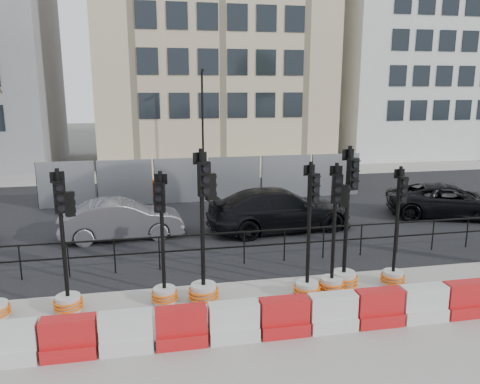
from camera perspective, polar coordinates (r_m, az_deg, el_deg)
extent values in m
plane|color=#51514C|center=(12.57, 1.65, -10.78)|extent=(120.00, 120.00, 0.00)
cube|color=gray|center=(9.98, 5.68, -17.39)|extent=(40.00, 6.00, 0.02)
cube|color=black|center=(19.09, -3.05, -2.53)|extent=(40.00, 14.00, 0.03)
cube|color=gray|center=(27.82, -5.74, 2.21)|extent=(40.00, 4.00, 0.02)
cube|color=beige|center=(33.80, -3.58, 19.37)|extent=(15.00, 10.00, 18.00)
cube|color=silver|center=(38.72, 20.02, 16.32)|extent=(12.00, 9.00, 16.00)
cylinder|color=black|center=(13.66, -25.22, -7.84)|extent=(0.04, 0.04, 1.00)
cylinder|color=black|center=(13.41, -20.20, -7.77)|extent=(0.04, 0.04, 1.00)
cylinder|color=black|center=(13.27, -15.03, -7.63)|extent=(0.04, 0.04, 1.00)
cylinder|color=black|center=(13.23, -9.80, -7.43)|extent=(0.04, 0.04, 1.00)
cylinder|color=black|center=(13.30, -4.59, -7.16)|extent=(0.04, 0.04, 1.00)
cylinder|color=black|center=(13.48, 0.51, -6.85)|extent=(0.04, 0.04, 1.00)
cylinder|color=black|center=(13.77, 5.44, -6.49)|extent=(0.04, 0.04, 1.00)
cylinder|color=black|center=(14.15, 10.13, -6.11)|extent=(0.04, 0.04, 1.00)
cylinder|color=black|center=(14.61, 14.54, -5.71)|extent=(0.04, 0.04, 1.00)
cylinder|color=black|center=(15.16, 18.65, -5.31)|extent=(0.04, 0.04, 1.00)
cylinder|color=black|center=(15.78, 22.45, -4.91)|extent=(0.04, 0.04, 1.00)
cylinder|color=black|center=(16.47, 25.94, -4.53)|extent=(0.04, 0.04, 1.00)
cube|color=black|center=(13.33, 0.52, -4.90)|extent=(18.00, 0.04, 0.04)
cube|color=black|center=(13.47, 0.51, -6.65)|extent=(18.00, 0.04, 0.04)
cube|color=gray|center=(20.91, -20.41, 0.79)|extent=(2.30, 0.05, 2.00)
cylinder|color=black|center=(21.13, -23.48, 0.65)|extent=(0.05, 0.05, 2.00)
cube|color=gray|center=(20.66, -13.83, 1.09)|extent=(2.30, 0.05, 2.00)
cylinder|color=black|center=(20.75, -17.00, 0.95)|extent=(0.05, 0.05, 2.00)
cube|color=gray|center=(20.68, -7.18, 1.37)|extent=(2.30, 0.05, 2.00)
cylinder|color=black|center=(20.64, -10.36, 1.24)|extent=(0.05, 0.05, 2.00)
cube|color=gray|center=(20.98, -0.63, 1.63)|extent=(2.30, 0.05, 2.00)
cylinder|color=black|center=(20.80, -3.74, 1.51)|extent=(0.05, 0.05, 2.00)
cube|color=gray|center=(21.55, 5.66, 1.86)|extent=(2.30, 0.05, 2.00)
cylinder|color=black|center=(21.25, 2.69, 1.75)|extent=(0.05, 0.05, 2.00)
cube|color=gray|center=(22.36, 11.56, 2.05)|extent=(2.30, 0.05, 2.00)
cylinder|color=black|center=(21.94, 8.78, 1.97)|extent=(0.05, 0.05, 2.00)
cube|color=#EF500F|center=(22.27, -14.63, 0.28)|extent=(1.00, 0.40, 0.80)
cube|color=#EF500F|center=(22.23, -9.48, 0.50)|extent=(1.00, 0.40, 0.80)
cube|color=#EF500F|center=(22.38, -4.36, 0.72)|extent=(1.00, 0.40, 0.80)
cube|color=#EF500F|center=(22.70, 0.66, 0.92)|extent=(1.00, 0.40, 0.80)
cylinder|color=black|center=(26.50, -4.57, 8.24)|extent=(0.12, 0.12, 6.00)
cube|color=black|center=(26.20, -4.62, 14.54)|extent=(0.12, 0.50, 0.12)
cube|color=silver|center=(10.08, -26.19, -17.47)|extent=(1.00, 0.50, 0.30)
cube|color=silver|center=(9.90, -26.42, -15.45)|extent=(1.00, 0.35, 0.50)
cube|color=red|center=(9.86, -20.01, -17.60)|extent=(1.00, 0.50, 0.30)
cube|color=red|center=(9.67, -20.19, -15.54)|extent=(1.00, 0.35, 0.50)
cube|color=silver|center=(9.75, -13.60, -17.54)|extent=(1.00, 0.50, 0.30)
cube|color=silver|center=(9.55, -13.73, -15.46)|extent=(1.00, 0.35, 0.50)
cube|color=red|center=(9.74, -7.14, -17.27)|extent=(1.00, 0.50, 0.30)
cube|color=red|center=(9.55, -7.20, -15.19)|extent=(1.00, 0.35, 0.50)
cube|color=silver|center=(9.86, -0.77, -16.80)|extent=(1.00, 0.50, 0.30)
cube|color=silver|center=(9.67, -0.78, -14.73)|extent=(1.00, 0.35, 0.50)
cube|color=red|center=(10.07, 5.35, -16.15)|extent=(1.00, 0.50, 0.30)
cube|color=red|center=(9.89, 5.40, -14.12)|extent=(1.00, 0.35, 0.50)
cube|color=silver|center=(10.40, 11.12, -15.39)|extent=(1.00, 0.50, 0.30)
cube|color=silver|center=(10.22, 11.21, -13.40)|extent=(1.00, 0.35, 0.50)
cube|color=red|center=(10.81, 16.45, -14.54)|extent=(1.00, 0.50, 0.30)
cube|color=red|center=(10.64, 16.58, -12.62)|extent=(1.00, 0.35, 0.50)
cube|color=silver|center=(11.31, 21.30, -13.65)|extent=(1.00, 0.50, 0.30)
cube|color=silver|center=(11.14, 21.47, -11.80)|extent=(1.00, 0.35, 0.50)
cube|color=red|center=(11.88, 25.69, -12.77)|extent=(1.00, 0.50, 0.30)
cube|color=red|center=(11.72, 25.88, -10.99)|extent=(1.00, 0.35, 0.50)
cylinder|color=#BABAB5|center=(11.57, -20.19, -12.66)|extent=(0.54, 0.54, 0.40)
torus|color=#E85E0C|center=(11.60, -20.16, -13.03)|extent=(0.65, 0.65, 0.05)
torus|color=#E85E0C|center=(11.57, -20.19, -12.66)|extent=(0.65, 0.65, 0.05)
torus|color=#E85E0C|center=(11.54, -20.22, -12.30)|extent=(0.65, 0.65, 0.05)
cylinder|color=black|center=(11.00, -20.82, -5.04)|extent=(0.09, 0.09, 3.01)
cube|color=black|center=(10.66, -21.12, -0.58)|extent=(0.27, 0.20, 0.70)
cylinder|color=black|center=(10.63, -20.97, -1.83)|extent=(0.16, 0.09, 0.15)
cylinder|color=black|center=(10.58, -21.06, -0.67)|extent=(0.16, 0.09, 0.15)
cylinder|color=black|center=(10.54, -21.16, 0.50)|extent=(0.16, 0.09, 0.15)
cube|color=black|center=(10.76, -21.40, 1.70)|extent=(0.30, 0.11, 0.24)
cube|color=black|center=(10.84, -20.05, -1.38)|extent=(0.23, 0.18, 0.55)
cylinder|color=#BABAB5|center=(11.45, -9.18, -12.33)|extent=(0.52, 0.52, 0.39)
torus|color=#E85E0C|center=(11.48, -9.16, -12.68)|extent=(0.63, 0.63, 0.05)
torus|color=#E85E0C|center=(11.45, -9.18, -12.33)|extent=(0.63, 0.63, 0.05)
torus|color=#E85E0C|center=(11.42, -9.19, -11.98)|extent=(0.63, 0.63, 0.05)
cylinder|color=black|center=(10.90, -9.46, -4.96)|extent=(0.09, 0.09, 2.89)
cube|color=black|center=(10.56, -9.79, -0.66)|extent=(0.26, 0.20, 0.67)
cylinder|color=black|center=(10.54, -9.85, -1.87)|extent=(0.15, 0.09, 0.14)
cylinder|color=black|center=(10.49, -9.89, -0.75)|extent=(0.15, 0.09, 0.14)
cylinder|color=black|center=(10.44, -9.94, 0.38)|extent=(0.15, 0.09, 0.14)
cube|color=black|center=(10.64, -9.62, 1.57)|extent=(0.29, 0.11, 0.23)
cylinder|color=#BABAB5|center=(11.39, -4.46, -12.18)|extent=(0.60, 0.60, 0.45)
torus|color=#E85E0C|center=(11.43, -4.45, -12.58)|extent=(0.72, 0.72, 0.06)
torus|color=#E85E0C|center=(11.39, -4.46, -12.18)|extent=(0.72, 0.72, 0.06)
torus|color=#E85E0C|center=(11.35, -4.47, -11.77)|extent=(0.72, 0.72, 0.06)
cylinder|color=black|center=(10.77, -4.62, -3.54)|extent=(0.10, 0.10, 3.34)
cube|color=black|center=(10.42, -4.39, 1.58)|extent=(0.30, 0.24, 0.78)
cylinder|color=black|center=(10.39, -4.15, 0.18)|extent=(0.18, 0.11, 0.17)
cylinder|color=black|center=(10.34, -4.17, 1.50)|extent=(0.18, 0.11, 0.17)
cylinder|color=black|center=(10.29, -4.20, 2.84)|extent=(0.18, 0.11, 0.17)
cube|color=black|center=(10.52, -4.92, 4.14)|extent=(0.33, 0.14, 0.27)
cube|color=black|center=(10.67, -3.63, 0.65)|extent=(0.26, 0.21, 0.61)
cylinder|color=#BABAB5|center=(11.68, 8.15, -11.73)|extent=(0.55, 0.55, 0.41)
torus|color=#E85E0C|center=(11.71, 8.14, -12.09)|extent=(0.66, 0.66, 0.05)
torus|color=#E85E0C|center=(11.68, 8.15, -11.73)|extent=(0.66, 0.66, 0.05)
torus|color=#E85E0C|center=(11.64, 8.16, -11.37)|extent=(0.66, 0.66, 0.05)
cylinder|color=black|center=(11.11, 8.41, -4.09)|extent=(0.09, 0.09, 3.04)
cube|color=black|center=(10.79, 8.96, 0.40)|extent=(0.28, 0.21, 0.71)
cylinder|color=black|center=(10.78, 9.19, -0.84)|extent=(0.16, 0.10, 0.15)
cylinder|color=black|center=(10.73, 9.23, 0.32)|extent=(0.16, 0.10, 0.15)
cylinder|color=black|center=(10.69, 9.27, 1.49)|extent=(0.16, 0.10, 0.15)
cube|color=black|center=(10.86, 8.43, 2.67)|extent=(0.30, 0.13, 0.24)
cylinder|color=#BABAB5|center=(12.04, 11.08, -11.10)|extent=(0.54, 0.54, 0.40)
torus|color=#E85E0C|center=(12.07, 11.07, -11.44)|extent=(0.64, 0.64, 0.05)
torus|color=#E85E0C|center=(12.04, 11.08, -11.10)|extent=(0.64, 0.64, 0.05)
torus|color=#E85E0C|center=(12.01, 11.10, -10.75)|extent=(0.64, 0.64, 0.05)
cylinder|color=black|center=(11.50, 11.42, -3.83)|extent=(0.09, 0.09, 2.97)
cube|color=black|center=(11.17, 11.75, 0.39)|extent=(0.26, 0.18, 0.69)
cylinder|color=black|center=(11.14, 11.79, -0.79)|extent=(0.15, 0.07, 0.15)
cylinder|color=black|center=(11.09, 11.84, 0.31)|extent=(0.15, 0.07, 0.15)
cylinder|color=black|center=(11.05, 11.89, 1.41)|extent=(0.15, 0.07, 0.15)
cube|color=black|center=(11.27, 11.63, 2.56)|extent=(0.30, 0.08, 0.24)
cube|color=black|center=(11.37, 12.54, -0.45)|extent=(0.22, 0.16, 0.55)
cylinder|color=#BABAB5|center=(12.35, 12.49, -10.43)|extent=(0.60, 0.60, 0.44)
torus|color=#E85E0C|center=(12.38, 12.47, -10.80)|extent=(0.72, 0.72, 0.06)
torus|color=#E85E0C|center=(12.35, 12.49, -10.43)|extent=(0.72, 0.72, 0.06)
torus|color=#E85E0C|center=(12.32, 12.51, -10.05)|extent=(0.72, 0.72, 0.06)
cylinder|color=black|center=(11.78, 12.90, -2.50)|extent=(0.10, 0.10, 3.31)
cube|color=black|center=(11.47, 13.56, 2.14)|extent=(0.30, 0.22, 0.77)
cylinder|color=black|center=(11.45, 13.78, 0.88)|extent=(0.17, 0.10, 0.17)
cylinder|color=black|center=(11.40, 13.84, 2.07)|extent=(0.17, 0.10, 0.17)
cylinder|color=black|center=(11.36, 13.90, 3.27)|extent=(0.17, 0.10, 0.17)
cube|color=black|center=(11.55, 13.04, 4.46)|extent=(0.33, 0.12, 0.26)
cylinder|color=#BABAB5|center=(12.89, 18.12, -9.93)|extent=(0.51, 0.51, 0.38)
torus|color=#E85E0C|center=(12.92, 18.09, -10.23)|extent=(0.61, 0.61, 0.05)
torus|color=#E85E0C|center=(12.89, 18.12, -9.93)|extent=(0.61, 0.61, 0.05)
torus|color=#E85E0C|center=(12.86, 18.14, -9.61)|extent=(0.61, 0.61, 0.05)
cylinder|color=black|center=(12.41, 18.59, -3.47)|extent=(0.08, 0.08, 2.83)
cube|color=black|center=(12.12, 19.16, 0.26)|extent=(0.24, 0.15, 0.66)
cylinder|color=black|center=(12.10, 19.30, -0.78)|extent=(0.14, 0.06, 0.14)
cylinder|color=black|center=(12.06, 19.37, 0.18)|extent=(0.14, 0.06, 0.14)
cylinder|color=black|center=(12.02, 19.44, 1.15)|extent=(0.14, 0.06, 0.14)
cube|color=black|center=(12.19, 18.84, 2.15)|extent=(0.28, 0.05, 0.23)
imported|color=#4E4D52|center=(16.22, -14.19, -3.26)|extent=(2.00, 4.24, 1.33)
imported|color=black|center=(16.68, 4.86, -2.16)|extent=(3.26, 5.67, 1.51)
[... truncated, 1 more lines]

